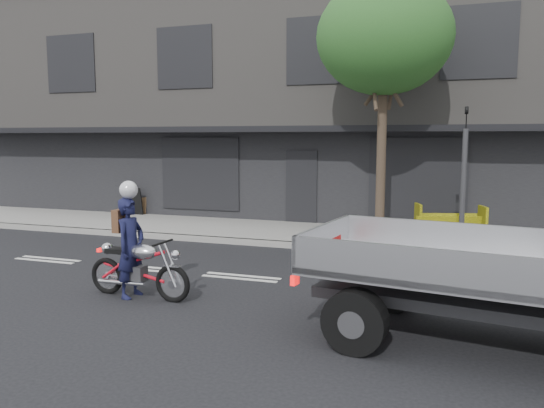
{
  "coord_description": "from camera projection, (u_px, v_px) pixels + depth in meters",
  "views": [
    {
      "loc": [
        3.91,
        -9.64,
        2.79
      ],
      "look_at": [
        0.48,
        0.5,
        1.45
      ],
      "focal_mm": 35.0,
      "sensor_mm": 36.0,
      "label": 1
    }
  ],
  "objects": [
    {
      "name": "sandwich_board",
      "position": [
        134.0,
        201.0,
        18.25
      ],
      "size": [
        0.61,
        0.41,
        0.94
      ],
      "primitive_type": null,
      "rotation": [
        0.0,
        0.0,
        -0.03
      ],
      "color": "black",
      "rests_on": "sidewalk"
    },
    {
      "name": "kerb",
      "position": [
        287.0,
        245.0,
        13.56
      ],
      "size": [
        32.0,
        0.2,
        0.15
      ],
      "primitive_type": "cube",
      "color": "gray",
      "rests_on": "ground"
    },
    {
      "name": "street_tree",
      "position": [
        384.0,
        38.0,
        13.25
      ],
      "size": [
        3.4,
        3.4,
        6.74
      ],
      "color": "#382B21",
      "rests_on": "ground"
    },
    {
      "name": "rider",
      "position": [
        131.0,
        248.0,
        9.27
      ],
      "size": [
        0.46,
        0.66,
        1.76
      ],
      "primitive_type": "imported",
      "rotation": [
        0.0,
        0.0,
        1.51
      ],
      "color": "#131535",
      "rests_on": "ground"
    },
    {
      "name": "motorcycle",
      "position": [
        139.0,
        267.0,
        9.26
      ],
      "size": [
        2.05,
        0.59,
        1.05
      ],
      "rotation": [
        0.0,
        0.0,
        -0.06
      ],
      "color": "black",
      "rests_on": "ground"
    },
    {
      "name": "building_main",
      "position": [
        348.0,
        107.0,
        20.78
      ],
      "size": [
        26.0,
        10.0,
        8.0
      ],
      "primitive_type": "cube",
      "color": "slate",
      "rests_on": "ground"
    },
    {
      "name": "ground",
      "position": [
        241.0,
        277.0,
        10.66
      ],
      "size": [
        80.0,
        80.0,
        0.0
      ],
      "primitive_type": "plane",
      "color": "black",
      "rests_on": "ground"
    },
    {
      "name": "construction_barrier",
      "position": [
        450.0,
        223.0,
        13.53
      ],
      "size": [
        1.84,
        1.16,
        0.96
      ],
      "primitive_type": null,
      "rotation": [
        0.0,
        0.0,
        0.3
      ],
      "color": "#FFFA0D",
      "rests_on": "sidewalk"
    },
    {
      "name": "traffic_light_pole",
      "position": [
        463.0,
        187.0,
        12.26
      ],
      "size": [
        0.12,
        0.12,
        3.5
      ],
      "color": "#2D2D30",
      "rests_on": "ground"
    },
    {
      "name": "sidewalk",
      "position": [
        303.0,
        234.0,
        15.06
      ],
      "size": [
        32.0,
        3.2,
        0.15
      ],
      "primitive_type": "cube",
      "color": "gray",
      "rests_on": "ground"
    }
  ]
}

